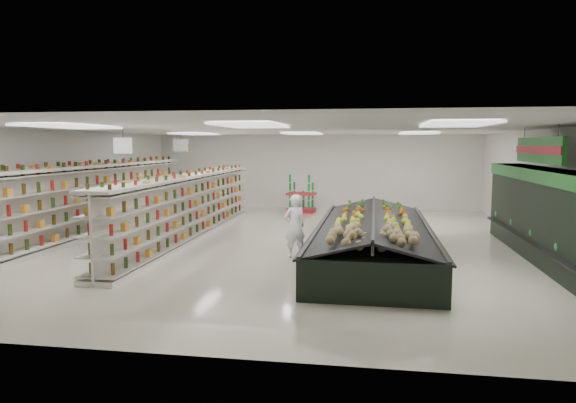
% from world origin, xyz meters
% --- Properties ---
extents(floor, '(16.00, 16.00, 0.00)m').
position_xyz_m(floor, '(0.00, 0.00, 0.00)').
color(floor, beige).
rests_on(floor, ground).
extents(ceiling, '(14.00, 16.00, 0.02)m').
position_xyz_m(ceiling, '(0.00, 0.00, 3.20)').
color(ceiling, white).
rests_on(ceiling, wall_back).
extents(wall_back, '(14.00, 0.02, 3.20)m').
position_xyz_m(wall_back, '(0.00, 8.00, 1.60)').
color(wall_back, white).
rests_on(wall_back, floor).
extents(wall_front, '(14.00, 0.02, 3.20)m').
position_xyz_m(wall_front, '(0.00, -8.00, 1.60)').
color(wall_front, white).
rests_on(wall_front, floor).
extents(wall_left, '(0.02, 16.00, 3.20)m').
position_xyz_m(wall_left, '(-7.00, 0.00, 1.60)').
color(wall_left, white).
rests_on(wall_left, floor).
extents(wall_right, '(0.02, 16.00, 3.20)m').
position_xyz_m(wall_right, '(7.00, 0.00, 1.60)').
color(wall_right, white).
rests_on(wall_right, floor).
extents(produce_wall_case, '(0.93, 8.00, 2.20)m').
position_xyz_m(produce_wall_case, '(6.53, -1.50, 1.24)').
color(produce_wall_case, black).
rests_on(produce_wall_case, floor).
extents(aisle_sign_near, '(0.52, 0.06, 0.75)m').
position_xyz_m(aisle_sign_near, '(-3.80, -2.00, 2.75)').
color(aisle_sign_near, white).
rests_on(aisle_sign_near, ceiling).
extents(aisle_sign_far, '(0.52, 0.06, 0.75)m').
position_xyz_m(aisle_sign_far, '(-3.80, 2.00, 2.75)').
color(aisle_sign_far, white).
rests_on(aisle_sign_far, ceiling).
extents(hortifruti_banner, '(0.12, 3.20, 0.95)m').
position_xyz_m(hortifruti_banner, '(6.25, -1.50, 2.65)').
color(hortifruti_banner, '#1C6921').
rests_on(hortifruti_banner, ceiling).
extents(gondola_left, '(1.10, 12.51, 2.17)m').
position_xyz_m(gondola_left, '(-6.14, 0.06, 0.99)').
color(gondola_left, silver).
rests_on(gondola_left, floor).
extents(gondola_center, '(0.83, 10.90, 1.89)m').
position_xyz_m(gondola_center, '(-2.92, 0.26, 0.87)').
color(gondola_center, silver).
rests_on(gondola_center, floor).
extents(produce_island, '(2.88, 7.74, 1.15)m').
position_xyz_m(produce_island, '(2.48, -1.66, 0.52)').
color(produce_island, black).
rests_on(produce_island, floor).
extents(soda_endcap, '(1.23, 0.95, 1.43)m').
position_xyz_m(soda_endcap, '(-0.38, 6.61, 0.69)').
color(soda_endcap, '#A81322').
rests_on(soda_endcap, floor).
extents(shopper_main, '(0.68, 0.64, 1.57)m').
position_xyz_m(shopper_main, '(0.57, -1.90, 0.78)').
color(shopper_main, white).
rests_on(shopper_main, floor).
extents(shopper_background, '(0.62, 0.88, 1.66)m').
position_xyz_m(shopper_background, '(-4.20, 2.77, 0.83)').
color(shopper_background, tan).
rests_on(shopper_background, floor).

